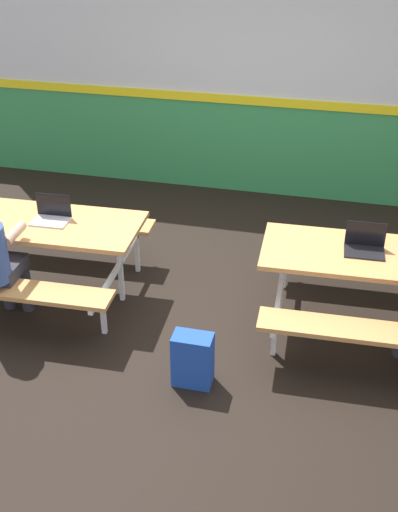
% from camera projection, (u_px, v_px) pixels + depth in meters
% --- Properties ---
extents(ground_plane, '(10.00, 10.00, 0.02)m').
position_uv_depth(ground_plane, '(200.00, 306.00, 5.74)').
color(ground_plane, black).
extents(accent_backdrop, '(8.00, 0.14, 2.60)m').
position_uv_depth(accent_backdrop, '(252.00, 91.00, 7.26)').
color(accent_backdrop, '#338C4C').
rests_on(accent_backdrop, ground).
extents(picnic_table_left, '(2.12, 1.62, 0.74)m').
position_uv_depth(picnic_table_left, '(26.00, 236.00, 5.67)').
color(picnic_table_left, tan).
rests_on(picnic_table_left, ground).
extents(picnic_table_right, '(2.12, 1.62, 0.74)m').
position_uv_depth(picnic_table_right, '(390.00, 273.00, 5.13)').
color(picnic_table_right, tan).
rests_on(picnic_table_right, ground).
extents(laptop_silver, '(0.33, 0.23, 0.22)m').
position_uv_depth(laptop_silver, '(51.00, 215.00, 5.55)').
color(laptop_silver, silver).
rests_on(laptop_silver, picnic_table_left).
extents(laptop_dark, '(0.33, 0.23, 0.22)m').
position_uv_depth(laptop_dark, '(365.00, 246.00, 5.09)').
color(laptop_dark, black).
rests_on(laptop_dark, picnic_table_right).
extents(backpack_dark, '(0.30, 0.22, 0.44)m').
position_uv_depth(backpack_dark, '(193.00, 359.00, 4.75)').
color(backpack_dark, '#1E47B2').
rests_on(backpack_dark, ground).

